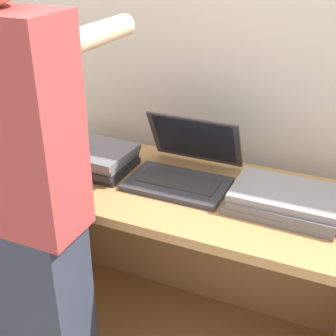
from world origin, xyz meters
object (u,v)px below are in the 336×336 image
laptop_stack_right (286,201)px  laptop_stack_left (86,156)px  person (25,212)px  laptop_open (184,169)px

laptop_stack_right → laptop_stack_left: bearing=179.9°
laptop_stack_left → laptop_stack_right: size_ratio=0.98×
laptop_stack_right → person: size_ratio=0.24×
laptop_stack_left → laptop_stack_right: laptop_stack_left is taller
laptop_stack_left → laptop_stack_right: 0.81m
laptop_stack_right → person: (-0.73, -0.47, 0.04)m
laptop_stack_left → laptop_stack_right: bearing=-0.1°
laptop_open → laptop_stack_left: (-0.40, -0.06, 0.00)m
laptop_open → laptop_stack_left: laptop_open is taller
laptop_stack_left → person: size_ratio=0.23×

